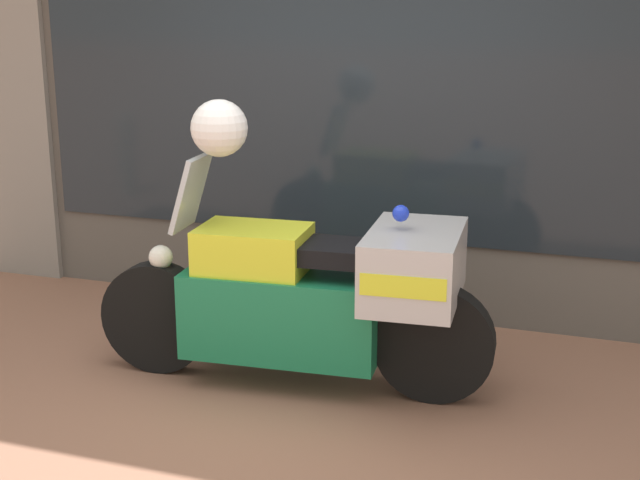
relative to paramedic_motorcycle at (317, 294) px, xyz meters
name	(u,v)px	position (x,y,z in m)	size (l,w,h in m)	color
ground_plane	(257,422)	(-0.15, -0.52, -0.56)	(60.00, 60.00, 0.00)	#8E604C
shop_building	(318,6)	(-0.50, 1.48, 1.53)	(6.26, 0.55, 4.15)	#56514C
window_display	(404,241)	(0.13, 1.51, -0.08)	(5.11, 0.30, 2.00)	slate
paramedic_motorcycle	(317,294)	(0.00, 0.00, 0.00)	(2.29, 0.81, 1.30)	black
white_helmet	(219,128)	(-0.54, -0.04, 0.90)	(0.31, 0.31, 0.31)	white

